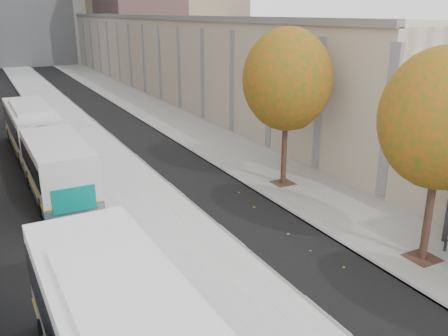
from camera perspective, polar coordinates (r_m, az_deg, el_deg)
bus_platform at (r=33.99m, az=-16.32°, el=2.95°), size 4.25×150.00×0.15m
sidewalk at (r=36.29m, az=-3.87°, el=4.54°), size 4.75×150.00×0.08m
building_tan at (r=66.56m, az=-5.12°, el=14.23°), size 18.00×92.00×8.00m
tree_c at (r=17.38m, az=24.80°, el=5.35°), size 4.20×4.20×7.28m
tree_d at (r=23.82m, az=7.60°, el=10.48°), size 4.40×4.40×7.60m
bus_far at (r=29.03m, az=-21.10°, el=2.95°), size 2.80×17.27×2.87m
distant_car at (r=41.79m, az=-23.40°, el=5.77°), size 2.01×3.99×1.30m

